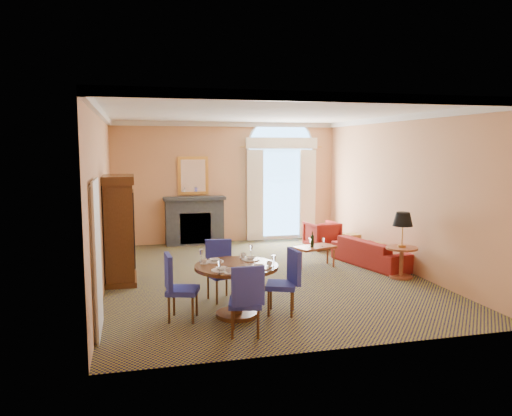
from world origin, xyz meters
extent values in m
plane|color=#16123B|center=(0.00, 0.00, 0.00)|extent=(7.50, 7.50, 0.00)
cube|color=tan|center=(0.00, 3.75, 1.60)|extent=(6.00, 0.04, 3.20)
cube|color=tan|center=(-3.00, 0.00, 1.60)|extent=(0.04, 7.50, 3.20)
cube|color=tan|center=(3.00, 0.00, 1.60)|extent=(0.04, 7.50, 3.20)
cube|color=silver|center=(0.00, 0.00, 3.20)|extent=(6.00, 7.50, 0.04)
cube|color=silver|center=(0.00, 0.00, 3.14)|extent=(6.00, 7.50, 0.12)
cube|color=silver|center=(-2.96, -2.40, 1.03)|extent=(0.08, 0.90, 2.06)
cube|color=#363B40|center=(-0.90, 3.55, 0.60)|extent=(1.50, 0.40, 1.20)
cube|color=#363B40|center=(-0.90, 3.52, 1.24)|extent=(1.60, 0.46, 0.08)
cube|color=gold|center=(-0.90, 3.72, 1.80)|extent=(0.80, 0.04, 1.00)
cube|color=white|center=(-0.90, 3.70, 1.80)|extent=(0.64, 0.02, 0.84)
cube|color=silver|center=(1.50, 3.73, 1.25)|extent=(1.90, 0.04, 2.50)
cube|color=#84B3DD|center=(1.50, 3.72, 1.25)|extent=(1.70, 0.02, 2.30)
cylinder|color=silver|center=(1.50, 3.73, 2.50)|extent=(1.90, 0.04, 1.90)
cube|color=#EEE6C9|center=(0.75, 3.61, 1.25)|extent=(0.45, 0.06, 2.45)
cube|color=#EEE6C9|center=(2.25, 3.61, 1.25)|extent=(0.45, 0.06, 2.45)
cube|color=#EEE6C9|center=(1.50, 3.61, 2.65)|extent=(2.00, 0.08, 0.30)
cube|color=#3D210D|center=(-2.72, 0.22, 0.94)|extent=(0.52, 0.94, 1.87)
cube|color=#3D210D|center=(-2.72, 0.22, 1.95)|extent=(0.58, 1.03, 0.15)
cube|color=#3D210D|center=(-2.72, 0.22, 0.05)|extent=(0.58, 1.03, 0.09)
cylinder|color=#3D210D|center=(-0.98, -2.22, 0.77)|extent=(1.26, 1.26, 0.05)
cylinder|color=#3D210D|center=(-0.98, -2.22, 0.37)|extent=(0.17, 0.17, 0.74)
cylinder|color=#3D210D|center=(-0.98, -2.22, 0.03)|extent=(0.63, 0.63, 0.06)
cylinder|color=white|center=(-0.70, -1.94, 0.80)|extent=(0.28, 0.28, 0.01)
imported|color=white|center=(-0.70, -1.94, 0.82)|extent=(0.15, 0.15, 0.04)
imported|color=white|center=(-0.78, -1.76, 0.84)|extent=(0.09, 0.09, 0.07)
cylinder|color=white|center=(-1.26, -1.94, 0.80)|extent=(0.28, 0.28, 0.01)
imported|color=white|center=(-1.26, -1.94, 0.82)|extent=(0.15, 0.15, 0.04)
imported|color=white|center=(-1.44, -2.01, 0.84)|extent=(0.09, 0.09, 0.07)
cylinder|color=white|center=(-1.26, -2.50, 0.80)|extent=(0.28, 0.28, 0.01)
imported|color=white|center=(-1.26, -2.50, 0.82)|extent=(0.15, 0.15, 0.04)
imported|color=white|center=(-1.19, -2.68, 0.84)|extent=(0.09, 0.09, 0.07)
cylinder|color=white|center=(-0.70, -2.50, 0.80)|extent=(0.28, 0.28, 0.01)
imported|color=white|center=(-0.70, -2.50, 0.82)|extent=(0.15, 0.15, 0.04)
imported|color=white|center=(-0.53, -2.43, 0.84)|extent=(0.09, 0.09, 0.07)
cube|color=navy|center=(-1.06, -1.37, 0.44)|extent=(0.55, 0.55, 0.08)
cube|color=navy|center=(-1.08, -1.17, 0.73)|extent=(0.45, 0.11, 0.53)
cylinder|color=#3D210D|center=(-0.94, -1.16, 0.20)|extent=(0.03, 0.03, 0.40)
cylinder|color=#3D210D|center=(-1.27, -1.25, 0.20)|extent=(0.03, 0.03, 0.40)
cylinder|color=#3D210D|center=(-0.84, -1.49, 0.20)|extent=(0.03, 0.03, 0.40)
cylinder|color=#3D210D|center=(-1.18, -1.59, 0.20)|extent=(0.03, 0.03, 0.40)
cube|color=navy|center=(-1.02, -2.97, 0.44)|extent=(0.53, 0.53, 0.08)
cube|color=navy|center=(-1.02, -3.17, 0.73)|extent=(0.44, 0.09, 0.53)
cylinder|color=#3D210D|center=(-1.22, -3.09, 0.20)|extent=(0.03, 0.03, 0.40)
cylinder|color=#3D210D|center=(-0.89, -3.18, 0.20)|extent=(0.03, 0.03, 0.40)
cylinder|color=#3D210D|center=(-1.14, -2.76, 0.20)|extent=(0.03, 0.03, 0.40)
cylinder|color=#3D210D|center=(-0.81, -2.84, 0.20)|extent=(0.03, 0.03, 0.40)
cube|color=navy|center=(-0.29, -2.26, 0.44)|extent=(0.57, 0.57, 0.08)
cube|color=navy|center=(-0.09, -2.27, 0.73)|extent=(0.09, 0.45, 0.53)
cylinder|color=#3D210D|center=(-0.20, -2.48, 0.20)|extent=(0.03, 0.03, 0.40)
cylinder|color=#3D210D|center=(-0.07, -2.16, 0.20)|extent=(0.03, 0.03, 0.40)
cylinder|color=#3D210D|center=(-0.52, -2.35, 0.20)|extent=(0.03, 0.03, 0.40)
cylinder|color=#3D210D|center=(-0.39, -2.03, 0.20)|extent=(0.03, 0.03, 0.40)
cube|color=navy|center=(-1.78, -2.17, 0.44)|extent=(0.55, 0.55, 0.08)
cube|color=navy|center=(-1.98, -2.16, 0.73)|extent=(0.09, 0.45, 0.53)
cylinder|color=#3D210D|center=(-1.90, -1.95, 0.20)|extent=(0.03, 0.03, 0.40)
cylinder|color=#3D210D|center=(-2.00, -2.29, 0.20)|extent=(0.03, 0.03, 0.40)
cylinder|color=#3D210D|center=(-1.57, -2.05, 0.20)|extent=(0.03, 0.03, 0.40)
cylinder|color=#3D210D|center=(-1.67, -2.39, 0.20)|extent=(0.03, 0.03, 0.40)
imported|color=#A0241D|center=(2.55, 0.29, 0.29)|extent=(1.22, 2.09, 0.57)
imported|color=#A0241D|center=(2.15, 2.24, 0.34)|extent=(0.85, 0.86, 0.69)
cube|color=brown|center=(1.30, 0.49, 0.41)|extent=(0.97, 0.73, 0.05)
cylinder|color=brown|center=(0.93, 0.32, 0.19)|extent=(0.04, 0.04, 0.38)
cylinder|color=brown|center=(1.66, 0.32, 0.19)|extent=(0.04, 0.04, 0.38)
cylinder|color=brown|center=(0.93, 0.66, 0.19)|extent=(0.04, 0.04, 0.38)
cylinder|color=brown|center=(1.66, 0.66, 0.19)|extent=(0.04, 0.04, 0.38)
cylinder|color=brown|center=(2.60, -0.82, 0.59)|extent=(0.61, 0.61, 0.04)
cylinder|color=brown|center=(2.60, -0.82, 0.29)|extent=(0.08, 0.08, 0.57)
cylinder|color=brown|center=(2.60, -0.82, 0.02)|extent=(0.45, 0.45, 0.04)
camera|label=1|loc=(-2.47, -9.38, 2.56)|focal=35.00mm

